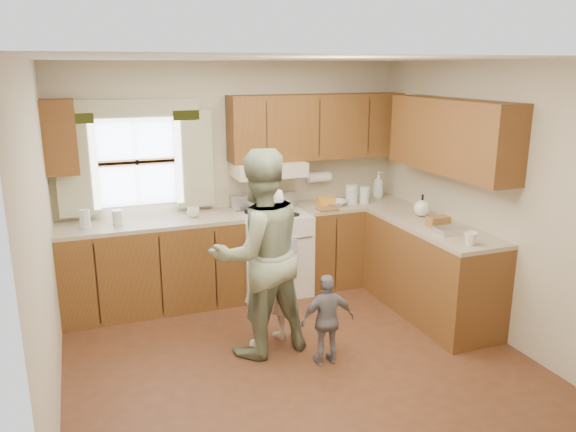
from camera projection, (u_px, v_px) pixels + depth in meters
name	position (u px, v px, depth m)	size (l,w,h in m)	color
room	(294.00, 217.00, 4.59)	(3.80, 3.80, 3.80)	#4C2917
kitchen_fixtures	(311.00, 225.00, 5.88)	(3.80, 2.25, 2.15)	#3F230D
stove	(272.00, 251.00, 6.19)	(0.76, 0.67, 1.07)	silver
woman_left	(267.00, 268.00, 4.94)	(0.53, 0.35, 1.45)	silver
woman_right	(259.00, 254.00, 4.77)	(0.88, 0.68, 1.80)	#284429
child	(328.00, 320.00, 4.68)	(0.46, 0.19, 0.79)	gray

